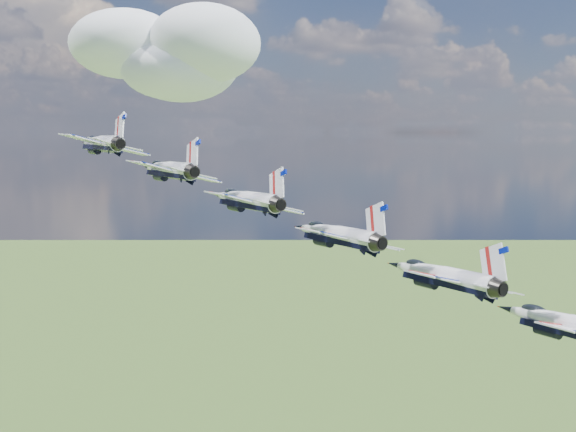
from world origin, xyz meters
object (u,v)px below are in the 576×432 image
object	(u,v)px
jet_2	(245,199)
jet_5	(566,324)
jet_0	(100,143)
jet_1	(168,169)
jet_4	(440,275)
jet_3	(335,234)

from	to	relation	value
jet_2	jet_5	distance (m)	36.24
jet_0	jet_2	xyz separation A→B (m)	(15.22, -17.74, -6.12)
jet_1	jet_5	xyz separation A→B (m)	(30.44, -35.47, -12.24)
jet_4	jet_3	bearing A→B (deg)	113.81
jet_5	jet_4	bearing A→B (deg)	113.81
jet_2	jet_5	world-z (taller)	jet_2
jet_2	jet_5	xyz separation A→B (m)	(22.83, -26.60, -9.18)
jet_2	jet_3	world-z (taller)	jet_2
jet_0	jet_2	bearing A→B (deg)	-66.19
jet_0	jet_5	distance (m)	60.40
jet_1	jet_3	xyz separation A→B (m)	(15.22, -17.74, -6.12)
jet_5	jet_1	bearing A→B (deg)	113.81
jet_1	jet_4	bearing A→B (deg)	-66.19
jet_4	jet_1	bearing A→B (deg)	113.81
jet_2	jet_4	bearing A→B (deg)	-66.19
jet_2	jet_5	bearing A→B (deg)	-66.19
jet_1	jet_2	world-z (taller)	jet_1
jet_3	jet_1	bearing A→B (deg)	113.81
jet_1	jet_5	distance (m)	48.32
jet_4	jet_2	bearing A→B (deg)	113.81
jet_3	jet_5	world-z (taller)	jet_3
jet_2	jet_4	size ratio (longest dim) A/B	1.00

